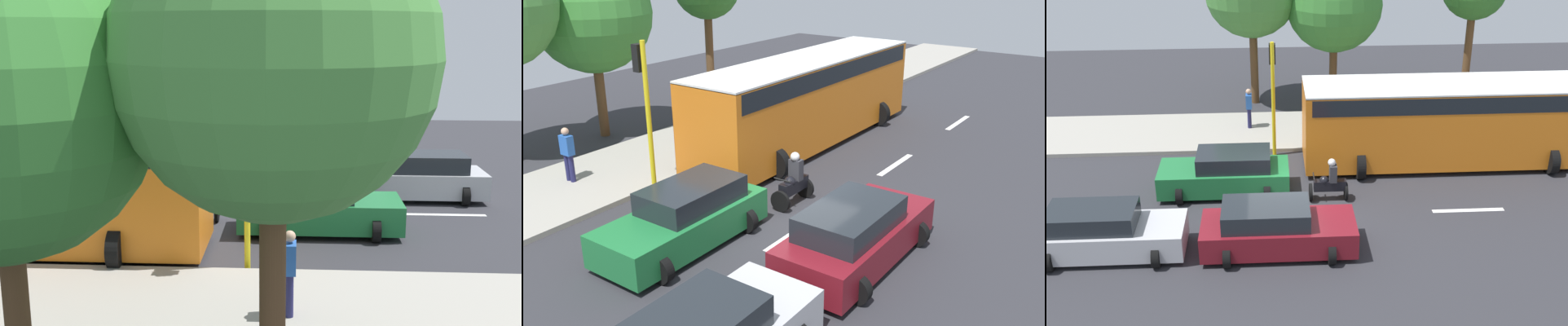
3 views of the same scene
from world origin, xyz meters
TOP-DOWN VIEW (x-y plane):
  - ground_plane at (0.00, 0.00)m, footprint 40.00×60.00m
  - sidewalk at (7.00, 0.00)m, footprint 4.00×60.00m
  - lane_stripe_far_north at (0.00, -12.00)m, footprint 0.20×2.40m
  - lane_stripe_north at (0.00, -6.00)m, footprint 0.20×2.40m
  - lane_stripe_mid at (0.00, 0.00)m, footprint 0.20×2.40m
  - car_maroon at (-1.96, 0.40)m, footprint 2.26×4.55m
  - car_green at (1.82, 2.02)m, footprint 2.17×4.45m
  - city_bus at (3.69, -6.25)m, footprint 3.20×11.00m
  - motorcycle at (1.04, -1.47)m, footprint 0.60×1.30m
  - pedestrian_near_signal at (8.58, -5.22)m, footprint 0.40×0.24m
  - pedestrian_by_tree at (7.32, 1.34)m, footprint 0.40×0.24m
  - traffic_light_corner at (4.85, 0.34)m, footprint 0.49×0.24m
  - street_tree_south at (10.56, -2.49)m, footprint 4.31×4.31m

SIDE VIEW (x-z plane):
  - ground_plane at x=0.00m, z-range -0.10..0.00m
  - lane_stripe_far_north at x=0.00m, z-range 0.00..0.01m
  - lane_stripe_north at x=0.00m, z-range 0.00..0.01m
  - lane_stripe_mid at x=0.00m, z-range 0.00..0.01m
  - sidewalk at x=7.00m, z-range 0.00..0.15m
  - motorcycle at x=1.04m, z-range -0.12..1.41m
  - car_green at x=1.82m, z-range -0.05..1.47m
  - car_maroon at x=-1.96m, z-range -0.05..1.47m
  - pedestrian_near_signal at x=8.58m, z-range 0.21..1.90m
  - pedestrian_by_tree at x=7.32m, z-range 0.21..1.90m
  - city_bus at x=3.69m, z-range 0.27..3.43m
  - traffic_light_corner at x=4.85m, z-range 0.68..5.18m
  - street_tree_south at x=10.56m, z-range 1.21..7.98m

